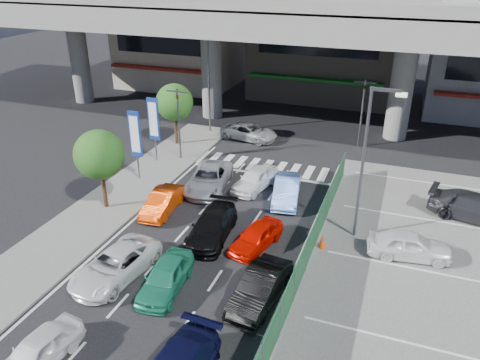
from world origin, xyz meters
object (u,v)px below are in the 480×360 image
at_px(kei_truck_front_right, 287,190).
at_px(tree_far, 174,102).
at_px(taxi_teal_mid, 166,277).
at_px(taxi_orange_left, 163,202).
at_px(signboard_far, 154,121).
at_px(parked_sedan_white, 410,245).
at_px(signboard_near, 135,136).
at_px(traffic_light_left, 178,107).
at_px(hatch_black_mid_right, 260,288).
at_px(tree_near, 99,155).
at_px(parked_sedan_dgrey, 476,208).
at_px(taxi_orange_right, 256,237).
at_px(van_white_back_left, 37,351).
at_px(traffic_light_right, 364,97).
at_px(wagon_silver_front_left, 209,179).
at_px(sedan_white_mid_left, 116,265).
at_px(crossing_wagon_silver, 249,132).
at_px(street_lamp_right, 368,153).
at_px(sedan_black_mid, 212,226).
at_px(traffic_cone, 322,241).
at_px(street_lamp_left, 211,75).
at_px(sedan_white_front_mid, 255,179).

bearing_deg(kei_truck_front_right, tree_far, 140.17).
height_order(taxi_teal_mid, taxi_orange_left, taxi_teal_mid).
xyz_separation_m(signboard_far, parked_sedan_white, (17.35, -6.08, -2.33)).
xyz_separation_m(signboard_near, tree_far, (-0.60, 6.51, 0.32)).
distance_m(traffic_light_left, hatch_black_mid_right, 16.50).
height_order(tree_near, parked_sedan_dgrey, tree_near).
bearing_deg(taxi_orange_right, hatch_black_mid_right, -56.19).
xyz_separation_m(tree_near, van_white_back_left, (4.51, -10.63, -2.77)).
xyz_separation_m(traffic_light_right, hatch_black_mid_right, (-1.56, -19.61, -3.25)).
relative_size(signboard_near, parked_sedan_white, 1.19).
bearing_deg(taxi_orange_left, parked_sedan_white, -4.26).
distance_m(wagon_silver_front_left, parked_sedan_white, 12.66).
distance_m(traffic_light_right, sedan_white_mid_left, 22.17).
xyz_separation_m(tree_near, kei_truck_front_right, (9.61, 4.61, -2.70)).
height_order(wagon_silver_front_left, crossing_wagon_silver, wagon_silver_front_left).
distance_m(street_lamp_right, sedan_black_mid, 8.67).
xyz_separation_m(tree_near, taxi_teal_mid, (6.81, -5.31, -2.72)).
relative_size(traffic_light_right, traffic_cone, 6.96).
bearing_deg(traffic_light_right, street_lamp_right, -82.66).
bearing_deg(sedan_black_mid, tree_near, 168.50).
bearing_deg(street_lamp_right, parked_sedan_white, -22.81).
relative_size(hatch_black_mid_right, parked_sedan_dgrey, 0.84).
bearing_deg(traffic_light_left, tree_near, -95.71).
relative_size(sedan_black_mid, traffic_cone, 6.17).
bearing_deg(parked_sedan_white, wagon_silver_front_left, 65.66).
bearing_deg(parked_sedan_dgrey, traffic_light_right, 51.89).
height_order(street_lamp_left, taxi_teal_mid, street_lamp_left).
relative_size(traffic_light_left, parked_sedan_dgrey, 1.04).
bearing_deg(hatch_black_mid_right, sedan_white_mid_left, -168.00).
bearing_deg(sedan_white_front_mid, sedan_white_mid_left, -93.13).
bearing_deg(parked_sedan_white, street_lamp_left, 42.66).
xyz_separation_m(hatch_black_mid_right, wagon_silver_front_left, (-6.34, 9.04, 0.00)).
distance_m(taxi_orange_right, traffic_cone, 3.33).
distance_m(street_lamp_left, tree_near, 14.08).
xyz_separation_m(street_lamp_left, taxi_orange_left, (2.64, -13.20, -4.14)).
bearing_deg(traffic_cone, street_lamp_right, 48.56).
xyz_separation_m(street_lamp_left, kei_truck_front_right, (8.93, -9.39, -4.08)).
distance_m(tree_far, parked_sedan_white, 20.18).
xyz_separation_m(sedan_white_mid_left, taxi_teal_mid, (2.57, 0.00, 0.00)).
relative_size(street_lamp_right, crossing_wagon_silver, 1.77).
distance_m(sedan_black_mid, sedan_white_front_mid, 6.15).
bearing_deg(sedan_white_mid_left, parked_sedan_white, 33.84).
distance_m(tree_far, sedan_black_mid, 13.95).
distance_m(van_white_back_left, parked_sedan_white, 16.83).
relative_size(sedan_white_mid_left, taxi_orange_left, 1.25).
bearing_deg(parked_sedan_white, signboard_far, 62.49).
distance_m(traffic_light_left, signboard_far, 1.93).
bearing_deg(signboard_far, crossing_wagon_silver, 54.16).
bearing_deg(traffic_cone, van_white_back_left, -126.76).
distance_m(signboard_far, sedan_white_front_mid, 8.43).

